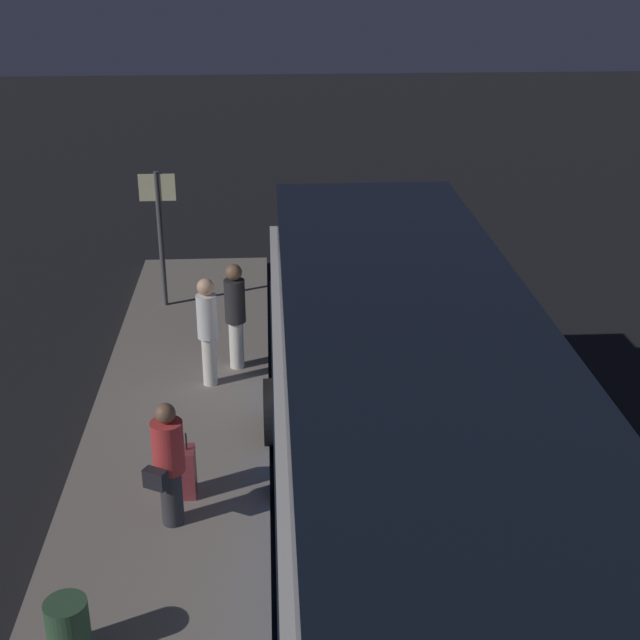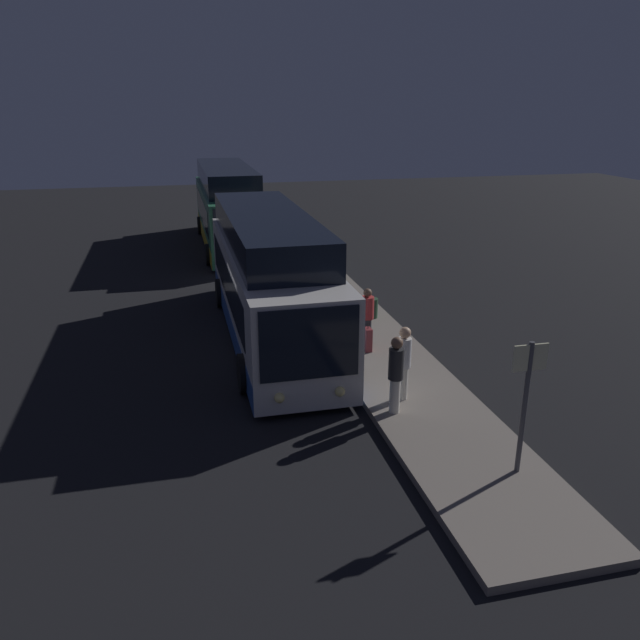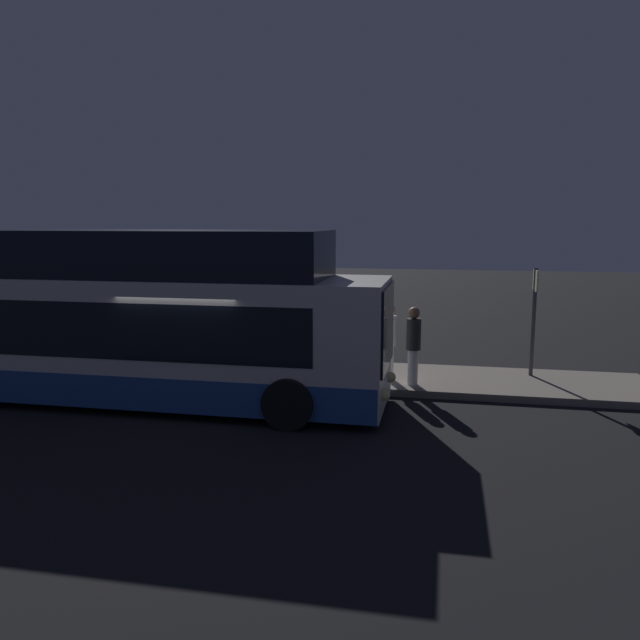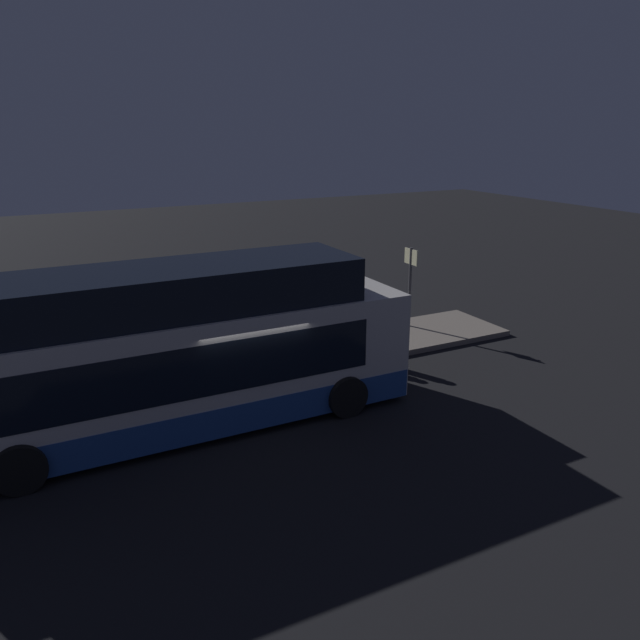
{
  "view_description": "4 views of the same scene",
  "coord_description": "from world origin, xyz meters",
  "px_view_note": "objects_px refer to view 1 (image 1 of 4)",
  "views": [
    {
      "loc": [
        -9.12,
        1.52,
        6.92
      ],
      "look_at": [
        2.51,
        0.83,
        1.85
      ],
      "focal_mm": 50.0,
      "sensor_mm": 36.0,
      "label": 1
    },
    {
      "loc": [
        16.57,
        -2.51,
        6.94
      ],
      "look_at": [
        2.51,
        0.83,
        1.85
      ],
      "focal_mm": 35.0,
      "sensor_mm": 36.0,
      "label": 2
    },
    {
      "loc": [
        5.14,
        -12.27,
        3.99
      ],
      "look_at": [
        2.51,
        0.83,
        1.85
      ],
      "focal_mm": 35.0,
      "sensor_mm": 36.0,
      "label": 3
    },
    {
      "loc": [
        -4.58,
        -12.87,
        6.74
      ],
      "look_at": [
        2.51,
        0.83,
        1.85
      ],
      "focal_mm": 35.0,
      "sensor_mm": 36.0,
      "label": 4
    }
  ],
  "objects_px": {
    "bus_lead": "(402,494)",
    "suitcase": "(188,472)",
    "passenger_boarding": "(208,326)",
    "passenger_with_bags": "(168,461)",
    "trash_bin": "(68,628)",
    "sign_post": "(160,222)",
    "passenger_waiting": "(235,311)"
  },
  "relations": [
    {
      "from": "bus_lead",
      "to": "suitcase",
      "type": "xyz_separation_m",
      "value": [
        2.33,
        2.42,
        -1.16
      ]
    },
    {
      "from": "passenger_boarding",
      "to": "passenger_with_bags",
      "type": "bearing_deg",
      "value": 167.08
    },
    {
      "from": "trash_bin",
      "to": "bus_lead",
      "type": "bearing_deg",
      "value": -82.75
    },
    {
      "from": "bus_lead",
      "to": "suitcase",
      "type": "relative_size",
      "value": 12.11
    },
    {
      "from": "bus_lead",
      "to": "trash_bin",
      "type": "distance_m",
      "value": 3.63
    },
    {
      "from": "bus_lead",
      "to": "passenger_boarding",
      "type": "xyz_separation_m",
      "value": [
        5.45,
        2.31,
        -0.48
      ]
    },
    {
      "from": "bus_lead",
      "to": "sign_post",
      "type": "relative_size",
      "value": 4.14
    },
    {
      "from": "passenger_boarding",
      "to": "passenger_with_bags",
      "type": "distance_m",
      "value": 3.74
    },
    {
      "from": "passenger_with_bags",
      "to": "sign_post",
      "type": "distance_m",
      "value": 7.26
    },
    {
      "from": "passenger_boarding",
      "to": "trash_bin",
      "type": "xyz_separation_m",
      "value": [
        -5.88,
        1.1,
        -0.7
      ]
    },
    {
      "from": "bus_lead",
      "to": "sign_post",
      "type": "bearing_deg",
      "value": 20.8
    },
    {
      "from": "bus_lead",
      "to": "trash_bin",
      "type": "xyz_separation_m",
      "value": [
        -0.43,
        3.41,
        -1.18
      ]
    },
    {
      "from": "suitcase",
      "to": "sign_post",
      "type": "height_order",
      "value": "sign_post"
    },
    {
      "from": "suitcase",
      "to": "trash_bin",
      "type": "distance_m",
      "value": 2.93
    },
    {
      "from": "passenger_with_bags",
      "to": "trash_bin",
      "type": "distance_m",
      "value": 2.38
    },
    {
      "from": "passenger_boarding",
      "to": "sign_post",
      "type": "relative_size",
      "value": 0.68
    },
    {
      "from": "passenger_boarding",
      "to": "trash_bin",
      "type": "height_order",
      "value": "passenger_boarding"
    },
    {
      "from": "suitcase",
      "to": "bus_lead",
      "type": "bearing_deg",
      "value": -133.93
    },
    {
      "from": "passenger_waiting",
      "to": "passenger_with_bags",
      "type": "bearing_deg",
      "value": -177.82
    },
    {
      "from": "suitcase",
      "to": "trash_bin",
      "type": "xyz_separation_m",
      "value": [
        -2.76,
        0.99,
        -0.02
      ]
    },
    {
      "from": "passenger_boarding",
      "to": "passenger_waiting",
      "type": "distance_m",
      "value": 0.73
    },
    {
      "from": "suitcase",
      "to": "trash_bin",
      "type": "bearing_deg",
      "value": 160.28
    },
    {
      "from": "bus_lead",
      "to": "passenger_with_bags",
      "type": "xyz_separation_m",
      "value": [
        1.72,
        2.58,
        -0.61
      ]
    },
    {
      "from": "bus_lead",
      "to": "suitcase",
      "type": "bearing_deg",
      "value": 46.07
    },
    {
      "from": "passenger_boarding",
      "to": "sign_post",
      "type": "xyz_separation_m",
      "value": [
        3.44,
        1.07,
        0.67
      ]
    },
    {
      "from": "sign_post",
      "to": "trash_bin",
      "type": "distance_m",
      "value": 9.43
    },
    {
      "from": "passenger_waiting",
      "to": "sign_post",
      "type": "bearing_deg",
      "value": 38.88
    },
    {
      "from": "passenger_with_bags",
      "to": "suitcase",
      "type": "height_order",
      "value": "passenger_with_bags"
    },
    {
      "from": "suitcase",
      "to": "sign_post",
      "type": "relative_size",
      "value": 0.34
    },
    {
      "from": "passenger_boarding",
      "to": "passenger_with_bags",
      "type": "xyz_separation_m",
      "value": [
        -3.73,
        0.27,
        -0.13
      ]
    },
    {
      "from": "bus_lead",
      "to": "passenger_waiting",
      "type": "bearing_deg",
      "value": 17.34
    },
    {
      "from": "passenger_waiting",
      "to": "trash_bin",
      "type": "distance_m",
      "value": 6.69
    }
  ]
}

